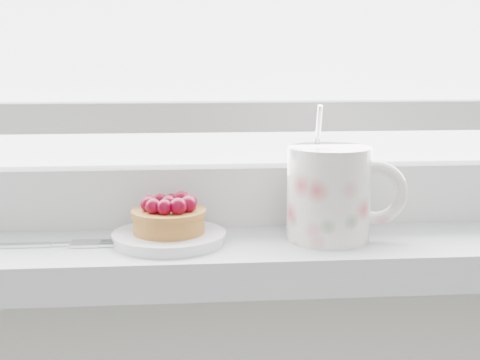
{
  "coord_description": "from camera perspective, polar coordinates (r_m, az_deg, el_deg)",
  "views": [
    {
      "loc": [
        -0.06,
        1.17,
        1.14
      ],
      "look_at": [
        0.01,
        1.88,
        1.01
      ],
      "focal_mm": 50.0,
      "sensor_mm": 36.0,
      "label": 1
    }
  ],
  "objects": [
    {
      "name": "fork",
      "position": [
        0.75,
        -17.14,
        -5.31
      ],
      "size": [
        0.21,
        0.03,
        0.0
      ],
      "color": "silver",
      "rests_on": "windowsill"
    },
    {
      "name": "raspberry_tart",
      "position": [
        0.73,
        -6.07,
        -3.05
      ],
      "size": [
        0.08,
        0.08,
        0.04
      ],
      "color": "#92581F",
      "rests_on": "saucer"
    },
    {
      "name": "floral_mug",
      "position": [
        0.74,
        7.86,
        -0.99
      ],
      "size": [
        0.14,
        0.11,
        0.15
      ],
      "color": "silver",
      "rests_on": "windowsill"
    },
    {
      "name": "saucer",
      "position": [
        0.73,
        -6.06,
        -4.91
      ],
      "size": [
        0.12,
        0.12,
        0.01
      ],
      "primitive_type": "cylinder",
      "color": "white",
      "rests_on": "windowsill"
    }
  ]
}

